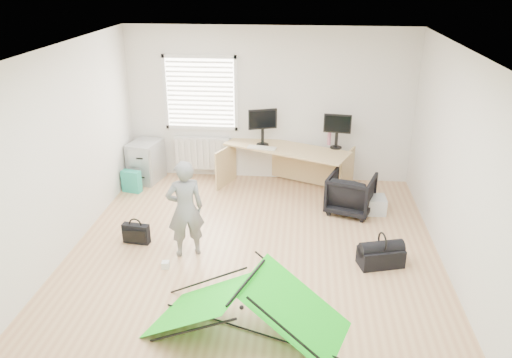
# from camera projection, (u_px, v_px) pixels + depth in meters

# --- Properties ---
(ground) EXTENTS (5.50, 5.50, 0.00)m
(ground) POSITION_uv_depth(u_px,v_px,m) (253.00, 255.00, 6.72)
(ground) COLOR tan
(ground) RESTS_ON ground
(back_wall) EXTENTS (5.00, 0.02, 2.70)m
(back_wall) POSITION_uv_depth(u_px,v_px,m) (269.00, 105.00, 8.71)
(back_wall) COLOR silver
(back_wall) RESTS_ON ground
(window) EXTENTS (1.20, 0.06, 1.20)m
(window) POSITION_uv_depth(u_px,v_px,m) (200.00, 93.00, 8.70)
(window) COLOR silver
(window) RESTS_ON back_wall
(radiator) EXTENTS (1.00, 0.12, 0.60)m
(radiator) POSITION_uv_depth(u_px,v_px,m) (203.00, 153.00, 9.09)
(radiator) COLOR silver
(radiator) RESTS_ON back_wall
(desk) EXTENTS (2.24, 1.47, 0.73)m
(desk) POSITION_uv_depth(u_px,v_px,m) (286.00, 167.00, 8.67)
(desk) COLOR tan
(desk) RESTS_ON ground
(filing_cabinet) EXTENTS (0.59, 0.71, 0.73)m
(filing_cabinet) POSITION_uv_depth(u_px,v_px,m) (146.00, 161.00, 8.96)
(filing_cabinet) COLOR #A9ACAF
(filing_cabinet) RESTS_ON ground
(monitor_left) EXTENTS (0.50, 0.26, 0.47)m
(monitor_left) POSITION_uv_depth(u_px,v_px,m) (263.00, 132.00, 8.55)
(monitor_left) COLOR black
(monitor_left) RESTS_ON desk
(monitor_right) EXTENTS (0.47, 0.16, 0.44)m
(monitor_right) POSITION_uv_depth(u_px,v_px,m) (337.00, 136.00, 8.43)
(monitor_right) COLOR black
(monitor_right) RESTS_ON desk
(keyboard) EXTENTS (0.51, 0.24, 0.02)m
(keyboard) POSITION_uv_depth(u_px,v_px,m) (262.00, 148.00, 8.49)
(keyboard) COLOR beige
(keyboard) RESTS_ON desk
(thermos) EXTENTS (0.07, 0.07, 0.23)m
(thermos) POSITION_uv_depth(u_px,v_px,m) (329.00, 138.00, 8.63)
(thermos) COLOR #C06B82
(thermos) RESTS_ON desk
(office_chair) EXTENTS (0.86, 0.87, 0.63)m
(office_chair) POSITION_uv_depth(u_px,v_px,m) (351.00, 193.00, 7.80)
(office_chair) COLOR black
(office_chair) RESTS_ON ground
(person) EXTENTS (0.58, 0.49, 1.35)m
(person) POSITION_uv_depth(u_px,v_px,m) (185.00, 209.00, 6.50)
(person) COLOR slate
(person) RESTS_ON ground
(kite) EXTENTS (2.20, 1.50, 0.63)m
(kite) POSITION_uv_depth(u_px,v_px,m) (247.00, 307.00, 5.21)
(kite) COLOR #15DF19
(kite) RESTS_ON ground
(storage_crate) EXTENTS (0.48, 0.35, 0.26)m
(storage_crate) POSITION_uv_depth(u_px,v_px,m) (370.00, 205.00, 7.85)
(storage_crate) COLOR silver
(storage_crate) RESTS_ON ground
(tote_bag) EXTENTS (0.35, 0.21, 0.38)m
(tote_bag) POSITION_uv_depth(u_px,v_px,m) (132.00, 181.00, 8.55)
(tote_bag) COLOR teal
(tote_bag) RESTS_ON ground
(laptop_bag) EXTENTS (0.39, 0.16, 0.28)m
(laptop_bag) POSITION_uv_depth(u_px,v_px,m) (136.00, 234.00, 6.98)
(laptop_bag) COLOR black
(laptop_bag) RESTS_ON ground
(white_box) EXTENTS (0.10, 0.10, 0.09)m
(white_box) POSITION_uv_depth(u_px,v_px,m) (166.00, 265.00, 6.42)
(white_box) COLOR silver
(white_box) RESTS_ON ground
(duffel_bag) EXTENTS (0.62, 0.43, 0.25)m
(duffel_bag) POSITION_uv_depth(u_px,v_px,m) (381.00, 257.00, 6.45)
(duffel_bag) COLOR black
(duffel_bag) RESTS_ON ground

